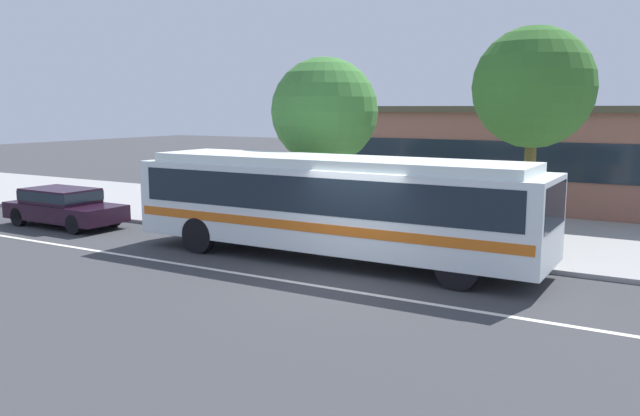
{
  "coord_description": "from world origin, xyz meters",
  "views": [
    {
      "loc": [
        6.95,
        -13.12,
        4.0
      ],
      "look_at": [
        -1.9,
        1.98,
        1.3
      ],
      "focal_mm": 36.55,
      "sensor_mm": 36.0,
      "label": 1
    }
  ],
  "objects_px": {
    "pedestrian_waiting_near_sign": "(510,214)",
    "street_tree_mid_block": "(534,88)",
    "street_tree_near_stop": "(325,112)",
    "sedan_behind_bus": "(63,205)",
    "bus_stop_sign": "(493,200)",
    "transit_bus": "(332,200)"
  },
  "relations": [
    {
      "from": "sedan_behind_bus",
      "to": "bus_stop_sign",
      "type": "height_order",
      "value": "bus_stop_sign"
    },
    {
      "from": "street_tree_near_stop",
      "to": "pedestrian_waiting_near_sign",
      "type": "bearing_deg",
      "value": -4.29
    },
    {
      "from": "street_tree_mid_block",
      "to": "sedan_behind_bus",
      "type": "bearing_deg",
      "value": -160.54
    },
    {
      "from": "bus_stop_sign",
      "to": "street_tree_near_stop",
      "type": "distance_m",
      "value": 6.77
    },
    {
      "from": "transit_bus",
      "to": "sedan_behind_bus",
      "type": "bearing_deg",
      "value": -178.46
    },
    {
      "from": "transit_bus",
      "to": "bus_stop_sign",
      "type": "relative_size",
      "value": 4.72
    },
    {
      "from": "bus_stop_sign",
      "to": "pedestrian_waiting_near_sign",
      "type": "bearing_deg",
      "value": 86.46
    },
    {
      "from": "bus_stop_sign",
      "to": "street_tree_mid_block",
      "type": "distance_m",
      "value": 4.16
    },
    {
      "from": "pedestrian_waiting_near_sign",
      "to": "bus_stop_sign",
      "type": "bearing_deg",
      "value": -93.54
    },
    {
      "from": "sedan_behind_bus",
      "to": "street_tree_mid_block",
      "type": "distance_m",
      "value": 15.64
    },
    {
      "from": "street_tree_near_stop",
      "to": "street_tree_mid_block",
      "type": "distance_m",
      "value": 6.46
    },
    {
      "from": "transit_bus",
      "to": "sedan_behind_bus",
      "type": "distance_m",
      "value": 10.39
    },
    {
      "from": "sedan_behind_bus",
      "to": "bus_stop_sign",
      "type": "distance_m",
      "value": 14.26
    },
    {
      "from": "transit_bus",
      "to": "pedestrian_waiting_near_sign",
      "type": "distance_m",
      "value": 5.04
    },
    {
      "from": "pedestrian_waiting_near_sign",
      "to": "street_tree_mid_block",
      "type": "xyz_separation_m",
      "value": [
        0.13,
        1.53,
        3.47
      ]
    },
    {
      "from": "transit_bus",
      "to": "pedestrian_waiting_near_sign",
      "type": "relative_size",
      "value": 6.79
    },
    {
      "from": "pedestrian_waiting_near_sign",
      "to": "street_tree_near_stop",
      "type": "distance_m",
      "value": 6.81
    },
    {
      "from": "street_tree_near_stop",
      "to": "street_tree_mid_block",
      "type": "relative_size",
      "value": 0.89
    },
    {
      "from": "transit_bus",
      "to": "street_tree_mid_block",
      "type": "relative_size",
      "value": 1.81
    },
    {
      "from": "bus_stop_sign",
      "to": "street_tree_mid_block",
      "type": "height_order",
      "value": "street_tree_mid_block"
    },
    {
      "from": "transit_bus",
      "to": "bus_stop_sign",
      "type": "xyz_separation_m",
      "value": [
        3.73,
        1.81,
        0.06
      ]
    },
    {
      "from": "pedestrian_waiting_near_sign",
      "to": "street_tree_near_stop",
      "type": "xyz_separation_m",
      "value": [
        -6.2,
        0.46,
        2.78
      ]
    }
  ]
}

